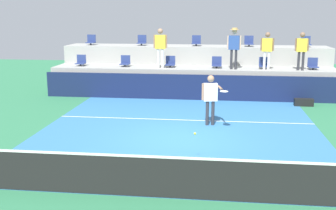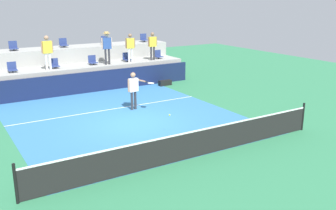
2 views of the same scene
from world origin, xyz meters
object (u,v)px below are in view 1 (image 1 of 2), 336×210
Objects in this scene: spectator_with_hat at (234,44)px; tennis_ball at (195,134)px; stadium_chair_lower_left at (125,62)px; stadium_chair_lower_far_left at (81,61)px; spectator_in_white at (160,44)px; stadium_chair_upper_left at (142,41)px; stadium_chair_upper_right at (249,42)px; stadium_chair_upper_far_left at (91,41)px; stadium_chair_upper_far_right at (306,42)px; spectator_leaning_on_rail at (302,48)px; stadium_chair_lower_mid_right at (217,63)px; stadium_chair_lower_mid_left at (170,63)px; stadium_chair_upper_center at (196,42)px; tennis_player at (211,95)px; equipment_bag at (304,102)px; stadium_chair_lower_far_right at (313,65)px; stadium_chair_lower_right at (264,64)px; spectator_in_grey at (267,47)px.

tennis_ball is (-1.20, -8.57, -1.65)m from spectator_with_hat.
stadium_chair_lower_far_left is at bearing 180.00° from stadium_chair_lower_left.
tennis_ball is (5.96, -8.95, -0.73)m from stadium_chair_lower_far_left.
stadium_chair_upper_left is at bearing 119.90° from spectator_in_white.
stadium_chair_upper_right is (7.94, 1.80, 0.85)m from stadium_chair_lower_far_left.
stadium_chair_upper_far_left reaches higher than stadium_chair_lower_far_left.
stadium_chair_upper_far_right reaches higher than tennis_ball.
stadium_chair_lower_far_left is at bearing 177.82° from spectator_leaning_on_rail.
stadium_chair_lower_mid_right is 6.74m from stadium_chair_upper_far_left.
stadium_chair_upper_far_left is at bearing 90.85° from stadium_chair_lower_far_left.
stadium_chair_lower_left is 1.00× the size of stadium_chair_lower_mid_left.
spectator_with_hat is (1.79, -2.18, 0.07)m from stadium_chair_upper_center.
tennis_player is at bearing -48.85° from stadium_chair_upper_far_left.
stadium_chair_upper_far_right reaches higher than tennis_player.
equipment_bag is (6.13, -1.55, -2.19)m from spectator_in_white.
spectator_with_hat reaches higher than stadium_chair_lower_far_right.
stadium_chair_upper_far_left is 7.51m from spectator_with_hat.
stadium_chair_lower_far_left and stadium_chair_lower_left have the same top height.
stadium_chair_lower_right is at bearing 165.89° from spectator_leaning_on_rail.
stadium_chair_lower_far_right is 6.98m from tennis_player.
stadium_chair_upper_right reaches higher than stadium_chair_lower_left.
spectator_in_grey is at bearing -5.08° from stadium_chair_lower_mid_left.
stadium_chair_lower_mid_left is 6.39m from stadium_chair_lower_far_right.
stadium_chair_lower_left is 1.00× the size of stadium_chair_upper_center.
tennis_player is at bearing -64.41° from spectator_in_white.
spectator_in_grey is (8.62, -2.18, -0.08)m from stadium_chair_upper_far_left.
stadium_chair_upper_far_left is 12.40m from tennis_ball.
stadium_chair_upper_right reaches higher than stadium_chair_lower_mid_left.
stadium_chair_lower_mid_left is 6.18m from equipment_bag.
tennis_ball is at bearing -113.59° from stadium_chair_upper_far_right.
spectator_leaning_on_rail reaches higher than tennis_player.
equipment_bag is at bearing -92.32° from spectator_leaning_on_rail.
tennis_player is 1.04× the size of spectator_in_grey.
tennis_ball is (2.09, -8.57, -1.60)m from spectator_in_white.
stadium_chair_upper_right is (-0.59, 1.80, 0.85)m from stadium_chair_lower_right.
spectator_leaning_on_rail is at bearing -12.22° from stadium_chair_upper_far_left.
stadium_chair_upper_far_left is (-0.03, 1.80, 0.85)m from stadium_chair_lower_far_left.
stadium_chair_upper_left is at bearing 180.00° from stadium_chair_upper_right.
spectator_in_grey reaches higher than tennis_ball.
spectator_with_hat reaches higher than tennis_player.
stadium_chair_upper_center is at bearing 29.19° from stadium_chair_lower_left.
spectator_in_white is at bearing -151.82° from stadium_chair_upper_right.
stadium_chair_upper_left is at bearing 132.75° from stadium_chair_lower_mid_left.
stadium_chair_lower_mid_left is 4.26m from stadium_chair_lower_right.
stadium_chair_lower_left is 1.00× the size of stadium_chair_upper_far_right.
stadium_chair_lower_far_right is at bearing -12.60° from stadium_chair_upper_left.
spectator_in_grey is at bearing -133.31° from stadium_chair_upper_far_right.
stadium_chair_upper_right is (2.58, 0.00, 0.00)m from stadium_chair_upper_center.
stadium_chair_lower_left is 0.68× the size of equipment_bag.
stadium_chair_upper_right is 7.51m from tennis_player.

